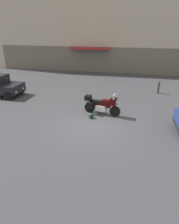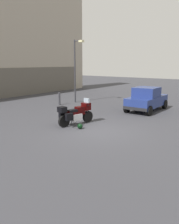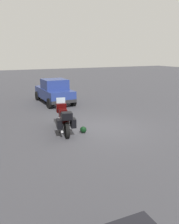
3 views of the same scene
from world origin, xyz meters
The scene contains 6 objects.
ground_plane centered at (0.00, 0.00, 0.00)m, with size 80.00×80.00×0.00m, color #38383D.
motorcycle centered at (0.25, 1.67, 0.62)m, with size 2.25×0.97×1.36m.
helmet centered at (-0.23, 0.97, 0.14)m, with size 0.28×0.28×0.28m, color black.
car_hatchback_near centered at (6.12, 0.24, 0.81)m, with size 3.91×1.86×1.64m.
streetlamp_curbside centered at (5.79, 6.35, 3.07)m, with size 0.28×0.94×5.08m.
bollard_curbside centered at (4.07, 6.65, 0.53)m, with size 0.16×0.16×1.01m.
Camera 2 is at (-8.96, -6.32, 3.26)m, focal length 37.48 mm.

